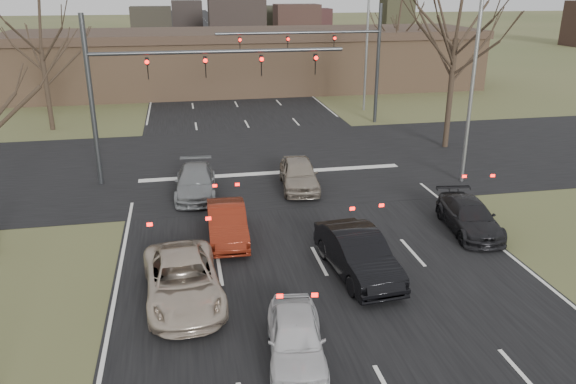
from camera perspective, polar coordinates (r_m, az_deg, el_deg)
name	(u,v)px	position (r m, az deg, el deg)	size (l,w,h in m)	color
ground	(343,306)	(17.45, 5.59, -11.50)	(360.00, 360.00, 0.00)	#49522C
road_main	(213,60)	(74.85, -7.64, 13.16)	(14.00, 300.00, 0.02)	black
road_cross	(267,162)	(30.88, -2.18, 3.09)	(200.00, 14.00, 0.02)	black
building	(249,60)	(52.95, -3.97, 13.26)	(42.40, 10.40, 5.30)	brown
mast_arm_near	(162,77)	(27.48, -12.72, 11.29)	(12.12, 0.24, 8.00)	#383A3D
mast_arm_far	(338,50)	(38.87, 5.15, 14.14)	(11.12, 0.24, 8.00)	#383A3D
streetlight_right_near	(471,67)	(27.79, 18.08, 11.96)	(2.34, 0.25, 10.00)	gray
streetlight_right_far	(365,36)	(43.54, 7.81, 15.46)	(2.34, 0.25, 10.00)	gray
tree_left_far	(36,15)	(40.13, -24.24, 16.05)	(5.70, 5.70, 9.50)	black
tree_right_far	(399,11)	(52.90, 11.17, 17.60)	(5.40, 5.40, 9.00)	black
car_silver_suv	(183,280)	(17.64, -10.63, -8.82)	(2.25, 4.89, 1.36)	#C2B19D
car_white_sedan	(296,337)	(14.96, 0.80, -14.56)	(1.45, 3.61, 1.23)	silver
car_black_hatch	(358,254)	(18.92, 7.10, -6.26)	(1.59, 4.56, 1.50)	black
car_charcoal_sedan	(469,217)	(23.19, 17.94, -2.38)	(1.69, 4.17, 1.21)	black
car_grey_ahead	(195,182)	(26.15, -9.38, 1.03)	(1.80, 4.43, 1.29)	gray
car_red_ahead	(227,223)	(21.45, -6.21, -3.14)	(1.42, 4.06, 1.34)	maroon
car_silver_ahead	(299,174)	(26.66, 1.12, 1.85)	(1.69, 4.20, 1.43)	gray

